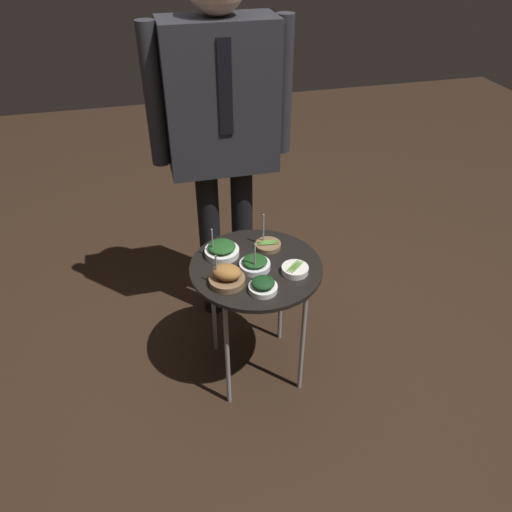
{
  "coord_description": "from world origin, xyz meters",
  "views": [
    {
      "loc": [
        -0.41,
        -1.62,
        1.89
      ],
      "look_at": [
        0.0,
        0.0,
        0.68
      ],
      "focal_mm": 35.0,
      "sensor_mm": 36.0,
      "label": 1
    }
  ],
  "objects_px": {
    "waiter_figure": "(221,117)",
    "bowl_asparagus_near_rim": "(268,245)",
    "bowl_asparagus_front_left": "(295,269)",
    "serving_cart": "(256,276)",
    "bowl_spinach_front_right": "(263,286)",
    "bowl_spinach_mid_right": "(255,264)",
    "bowl_roast_back_left": "(227,276)",
    "bowl_spinach_back_right": "(222,250)"
  },
  "relations": [
    {
      "from": "bowl_spinach_front_right",
      "to": "bowl_spinach_back_right",
      "type": "distance_m",
      "value": 0.3
    },
    {
      "from": "bowl_asparagus_front_left",
      "to": "bowl_roast_back_left",
      "type": "xyz_separation_m",
      "value": [
        -0.29,
        -0.0,
        0.02
      ]
    },
    {
      "from": "bowl_roast_back_left",
      "to": "bowl_asparagus_front_left",
      "type": "bearing_deg",
      "value": 0.4
    },
    {
      "from": "bowl_asparagus_near_rim",
      "to": "bowl_asparagus_front_left",
      "type": "xyz_separation_m",
      "value": [
        0.06,
        -0.2,
        0.0
      ]
    },
    {
      "from": "waiter_figure",
      "to": "bowl_spinach_back_right",
      "type": "bearing_deg",
      "value": -103.19
    },
    {
      "from": "bowl_spinach_front_right",
      "to": "bowl_spinach_back_right",
      "type": "relative_size",
      "value": 0.77
    },
    {
      "from": "bowl_spinach_mid_right",
      "to": "waiter_figure",
      "type": "relative_size",
      "value": 0.08
    },
    {
      "from": "serving_cart",
      "to": "bowl_spinach_back_right",
      "type": "xyz_separation_m",
      "value": [
        -0.12,
        0.11,
        0.08
      ]
    },
    {
      "from": "bowl_asparagus_front_left",
      "to": "bowl_spinach_front_right",
      "type": "xyz_separation_m",
      "value": [
        -0.16,
        -0.08,
        0.01
      ]
    },
    {
      "from": "bowl_asparagus_front_left",
      "to": "bowl_roast_back_left",
      "type": "bearing_deg",
      "value": -179.6
    },
    {
      "from": "bowl_asparagus_near_rim",
      "to": "bowl_roast_back_left",
      "type": "bearing_deg",
      "value": -137.78
    },
    {
      "from": "bowl_roast_back_left",
      "to": "bowl_spinach_front_right",
      "type": "relative_size",
      "value": 1.3
    },
    {
      "from": "bowl_roast_back_left",
      "to": "serving_cart",
      "type": "bearing_deg",
      "value": 31.23
    },
    {
      "from": "serving_cart",
      "to": "bowl_spinach_front_right",
      "type": "distance_m",
      "value": 0.18
    },
    {
      "from": "serving_cart",
      "to": "waiter_figure",
      "type": "xyz_separation_m",
      "value": [
        -0.04,
        0.48,
        0.53
      ]
    },
    {
      "from": "serving_cart",
      "to": "bowl_asparagus_near_rim",
      "type": "height_order",
      "value": "bowl_asparagus_near_rim"
    },
    {
      "from": "bowl_asparagus_front_left",
      "to": "bowl_asparagus_near_rim",
      "type": "bearing_deg",
      "value": 106.7
    },
    {
      "from": "bowl_spinach_mid_right",
      "to": "serving_cart",
      "type": "bearing_deg",
      "value": 60.95
    },
    {
      "from": "bowl_spinach_front_right",
      "to": "serving_cart",
      "type": "bearing_deg",
      "value": 85.59
    },
    {
      "from": "serving_cart",
      "to": "bowl_spinach_mid_right",
      "type": "height_order",
      "value": "bowl_spinach_mid_right"
    },
    {
      "from": "bowl_asparagus_front_left",
      "to": "bowl_spinach_front_right",
      "type": "distance_m",
      "value": 0.18
    },
    {
      "from": "serving_cart",
      "to": "bowl_spinach_mid_right",
      "type": "bearing_deg",
      "value": -119.05
    },
    {
      "from": "waiter_figure",
      "to": "bowl_asparagus_near_rim",
      "type": "bearing_deg",
      "value": -71.82
    },
    {
      "from": "serving_cart",
      "to": "bowl_asparagus_front_left",
      "type": "bearing_deg",
      "value": -29.97
    },
    {
      "from": "bowl_roast_back_left",
      "to": "bowl_spinach_back_right",
      "type": "xyz_separation_m",
      "value": [
        0.02,
        0.2,
        -0.01
      ]
    },
    {
      "from": "bowl_spinach_mid_right",
      "to": "bowl_asparagus_front_left",
      "type": "xyz_separation_m",
      "value": [
        0.15,
        -0.07,
        -0.01
      ]
    },
    {
      "from": "serving_cart",
      "to": "bowl_spinach_front_right",
      "type": "xyz_separation_m",
      "value": [
        -0.01,
        -0.16,
        0.08
      ]
    },
    {
      "from": "serving_cart",
      "to": "bowl_spinach_back_right",
      "type": "bearing_deg",
      "value": 137.99
    },
    {
      "from": "bowl_roast_back_left",
      "to": "bowl_spinach_front_right",
      "type": "bearing_deg",
      "value": -31.84
    },
    {
      "from": "serving_cart",
      "to": "bowl_spinach_mid_right",
      "type": "distance_m",
      "value": 0.08
    },
    {
      "from": "bowl_asparagus_near_rim",
      "to": "waiter_figure",
      "type": "distance_m",
      "value": 0.6
    },
    {
      "from": "serving_cart",
      "to": "bowl_asparagus_front_left",
      "type": "distance_m",
      "value": 0.18
    },
    {
      "from": "serving_cart",
      "to": "bowl_asparagus_near_rim",
      "type": "relative_size",
      "value": 4.04
    },
    {
      "from": "serving_cart",
      "to": "bowl_spinach_back_right",
      "type": "distance_m",
      "value": 0.19
    },
    {
      "from": "bowl_asparagus_near_rim",
      "to": "bowl_spinach_back_right",
      "type": "distance_m",
      "value": 0.21
    },
    {
      "from": "bowl_roast_back_left",
      "to": "waiter_figure",
      "type": "distance_m",
      "value": 0.73
    },
    {
      "from": "bowl_asparagus_front_left",
      "to": "waiter_figure",
      "type": "relative_size",
      "value": 0.06
    },
    {
      "from": "bowl_spinach_mid_right",
      "to": "bowl_spinach_back_right",
      "type": "xyz_separation_m",
      "value": [
        -0.11,
        0.13,
        0.0
      ]
    },
    {
      "from": "bowl_spinach_back_right",
      "to": "waiter_figure",
      "type": "distance_m",
      "value": 0.59
    },
    {
      "from": "waiter_figure",
      "to": "bowl_asparagus_front_left",
      "type": "bearing_deg",
      "value": -72.34
    },
    {
      "from": "bowl_roast_back_left",
      "to": "bowl_spinach_mid_right",
      "type": "bearing_deg",
      "value": 27.72
    },
    {
      "from": "bowl_spinach_mid_right",
      "to": "bowl_asparagus_front_left",
      "type": "bearing_deg",
      "value": -23.68
    }
  ]
}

